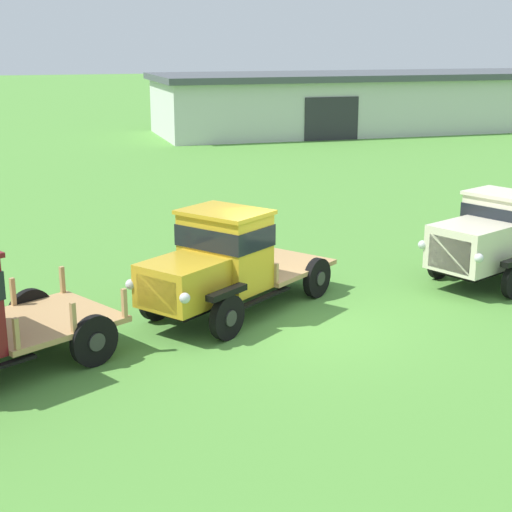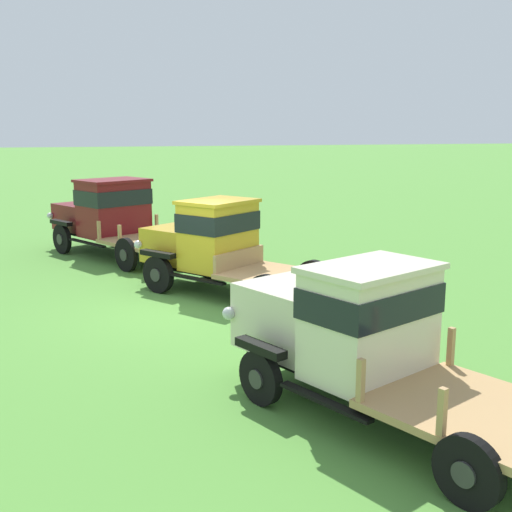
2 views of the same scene
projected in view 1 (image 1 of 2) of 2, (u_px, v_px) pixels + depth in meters
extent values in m
plane|color=#518E38|center=(300.00, 326.00, 15.53)|extent=(240.00, 240.00, 0.00)
cube|color=silver|center=(366.00, 105.00, 48.42)|extent=(25.54, 7.58, 3.18)
cube|color=#474C51|center=(367.00, 76.00, 47.94)|extent=(26.14, 8.38, 0.36)
cube|color=#2D2D33|center=(332.00, 119.00, 43.92)|extent=(3.20, 0.08, 2.40)
cylinder|color=black|center=(94.00, 341.00, 13.54)|extent=(0.87, 0.57, 0.92)
cylinder|color=#2D2D2D|center=(97.00, 342.00, 13.49)|extent=(0.30, 0.18, 0.32)
cylinder|color=black|center=(30.00, 312.00, 14.97)|extent=(0.87, 0.57, 0.92)
cylinder|color=#2D2D2D|center=(28.00, 311.00, 15.03)|extent=(0.30, 0.18, 0.32)
cube|color=tan|center=(43.00, 321.00, 13.96)|extent=(3.08, 2.99, 0.10)
cube|color=tan|center=(16.00, 334.00, 12.47)|extent=(0.11, 0.11, 0.53)
cube|color=tan|center=(73.00, 318.00, 13.20)|extent=(0.11, 0.11, 0.53)
cube|color=tan|center=(13.00, 292.00, 14.55)|extent=(0.11, 0.11, 0.53)
cube|color=tan|center=(124.00, 303.00, 13.93)|extent=(0.11, 0.11, 0.53)
cube|color=tan|center=(62.00, 280.00, 15.28)|extent=(0.11, 0.11, 0.53)
cylinder|color=black|center=(227.00, 317.00, 14.75)|extent=(0.81, 0.66, 0.88)
cylinder|color=#2D2D2D|center=(231.00, 318.00, 14.69)|extent=(0.27, 0.21, 0.31)
cylinder|color=black|center=(157.00, 299.00, 15.80)|extent=(0.81, 0.66, 0.88)
cylinder|color=#2D2D2D|center=(153.00, 298.00, 15.86)|extent=(0.27, 0.21, 0.31)
cylinder|color=black|center=(317.00, 278.00, 17.20)|extent=(0.81, 0.66, 0.88)
cylinder|color=#2D2D2D|center=(321.00, 279.00, 17.14)|extent=(0.27, 0.21, 0.31)
cylinder|color=black|center=(251.00, 264.00, 18.24)|extent=(0.81, 0.66, 0.88)
cylinder|color=#2D2D2D|center=(247.00, 263.00, 18.30)|extent=(0.27, 0.21, 0.31)
cube|color=black|center=(238.00, 285.00, 16.42)|extent=(4.22, 3.48, 0.12)
cube|color=gold|center=(182.00, 283.00, 14.96)|extent=(1.92, 1.88, 0.84)
cube|color=silver|center=(157.00, 294.00, 14.43)|extent=(0.64, 0.84, 0.63)
sphere|color=silver|center=(185.00, 298.00, 14.02)|extent=(0.20, 0.20, 0.20)
sphere|color=silver|center=(131.00, 284.00, 14.80)|extent=(0.20, 0.20, 0.20)
cube|color=black|center=(227.00, 293.00, 14.62)|extent=(0.93, 0.76, 0.12)
cube|color=black|center=(156.00, 276.00, 15.67)|extent=(0.93, 0.76, 0.12)
cube|color=gold|center=(225.00, 251.00, 15.88)|extent=(1.90, 1.99, 1.54)
cube|color=black|center=(225.00, 235.00, 15.78)|extent=(1.96, 2.05, 0.43)
cube|color=gold|center=(225.00, 212.00, 15.66)|extent=(2.04, 2.12, 0.08)
cube|color=black|center=(264.00, 298.00, 15.68)|extent=(1.40, 1.09, 0.05)
cube|color=black|center=(196.00, 282.00, 16.71)|extent=(1.40, 1.09, 0.05)
cube|color=tan|center=(274.00, 266.00, 17.40)|extent=(2.94, 2.85, 0.10)
cube|color=tan|center=(244.00, 267.00, 16.49)|extent=(1.09, 1.44, 0.44)
cylinder|color=black|center=(440.00, 262.00, 18.57)|extent=(0.78, 0.45, 0.79)
cylinder|color=#2D2D2D|center=(437.00, 262.00, 18.63)|extent=(0.26, 0.14, 0.27)
cylinder|color=#2D2D2D|center=(512.00, 239.00, 20.69)|extent=(0.26, 0.14, 0.27)
cube|color=beige|center=(471.00, 246.00, 17.53)|extent=(2.05, 1.92, 0.99)
cube|color=silver|center=(450.00, 254.00, 17.05)|extent=(0.49, 1.01, 0.74)
sphere|color=silver|center=(479.00, 258.00, 16.48)|extent=(0.20, 0.20, 0.20)
sphere|color=silver|center=(422.00, 245.00, 17.56)|extent=(0.20, 0.20, 0.20)
cube|color=black|center=(441.00, 244.00, 18.45)|extent=(0.91, 0.55, 0.12)
cube|color=beige|center=(505.00, 227.00, 18.32)|extent=(1.69, 2.02, 1.45)
cube|color=black|center=(507.00, 213.00, 18.23)|extent=(1.74, 2.07, 0.41)
cube|color=beige|center=(508.00, 195.00, 18.12)|extent=(1.82, 2.13, 0.08)
cube|color=black|center=(470.00, 251.00, 19.30)|extent=(1.44, 0.74, 0.05)
cube|color=tan|center=(486.00, 230.00, 19.51)|extent=(0.11, 0.11, 0.53)
cube|color=tan|center=(510.00, 224.00, 20.22)|extent=(0.11, 0.11, 0.53)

